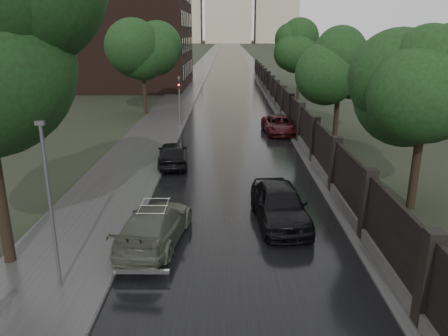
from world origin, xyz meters
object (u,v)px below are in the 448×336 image
traffic_light (179,97)px  car_right_far (279,125)px  volga_sedan (155,225)px  hatchback_left (173,154)px  car_right_near (280,204)px  tree_right_c (300,54)px  tree_right_b (340,67)px  lamp_post (51,207)px  tree_left_far (143,57)px  tree_right_a (426,94)px

traffic_light → car_right_far: 8.27m
volga_sedan → hatchback_left: (-0.51, 9.58, 0.00)m
car_right_near → traffic_light: bearing=102.2°
traffic_light → car_right_near: bearing=-72.4°
tree_right_c → hatchback_left: tree_right_c is taller
tree_right_c → traffic_light: bearing=-128.2°
tree_right_b → car_right_far: (-4.10, 0.54, -4.30)m
traffic_light → hatchback_left: size_ratio=0.97×
volga_sedan → car_right_near: (4.69, 1.75, 0.11)m
lamp_post → traffic_light: (1.10, 23.49, -0.27)m
tree_left_far → tree_right_c: bearing=32.8°
tree_right_a → hatchback_left: (-11.10, 6.20, -4.25)m
tree_left_far → lamp_post: tree_left_far is taller
tree_left_far → tree_right_c: 18.45m
hatchback_left → car_right_far: bearing=-136.1°
tree_right_b → car_right_near: (-5.90, -15.63, -4.14)m
tree_right_b → lamp_post: tree_right_b is taller
tree_left_far → tree_right_b: 17.45m
tree_left_far → lamp_post: (2.60, -28.50, -2.57)m
tree_right_a → car_right_near: tree_right_a is taller
traffic_light → hatchback_left: bearing=-86.3°
lamp_post → car_right_far: 22.90m
tree_right_b → tree_right_c: bearing=90.0°
tree_left_far → tree_right_a: size_ratio=1.05×
tree_right_a → car_right_near: bearing=-164.6°
tree_right_a → tree_right_c: (0.00, 32.00, 0.00)m
tree_right_c → traffic_light: size_ratio=1.75×
lamp_post → traffic_light: 23.52m
traffic_light → car_right_far: traffic_light is taller
volga_sedan → lamp_post: bearing=61.1°
tree_right_c → traffic_light: (-11.80, -15.01, -2.55)m
volga_sedan → hatchback_left: bearing=-79.4°
tree_right_b → car_right_near: bearing=-110.7°
lamp_post → traffic_light: lamp_post is taller
volga_sedan → tree_right_a: bearing=-154.8°
hatchback_left → car_right_near: size_ratio=0.87×
lamp_post → car_right_far: lamp_post is taller
tree_right_c → tree_right_b: bearing=-90.0°
tree_right_c → lamp_post: 40.67m
tree_right_c → lamp_post: (-12.90, -38.50, -2.28)m
tree_right_c → car_right_near: tree_right_c is taller
lamp_post → car_right_near: lamp_post is taller
tree_left_far → hatchback_left: (4.40, -15.80, -4.54)m
tree_right_c → car_right_far: 18.44m
hatchback_left → tree_left_far: bearing=-80.5°
car_right_near → car_right_far: 16.27m
hatchback_left → car_right_far: size_ratio=0.88×
tree_right_c → car_right_near: size_ratio=1.48×
tree_left_far → tree_right_c: size_ratio=1.05×
hatchback_left → car_right_far: 10.89m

